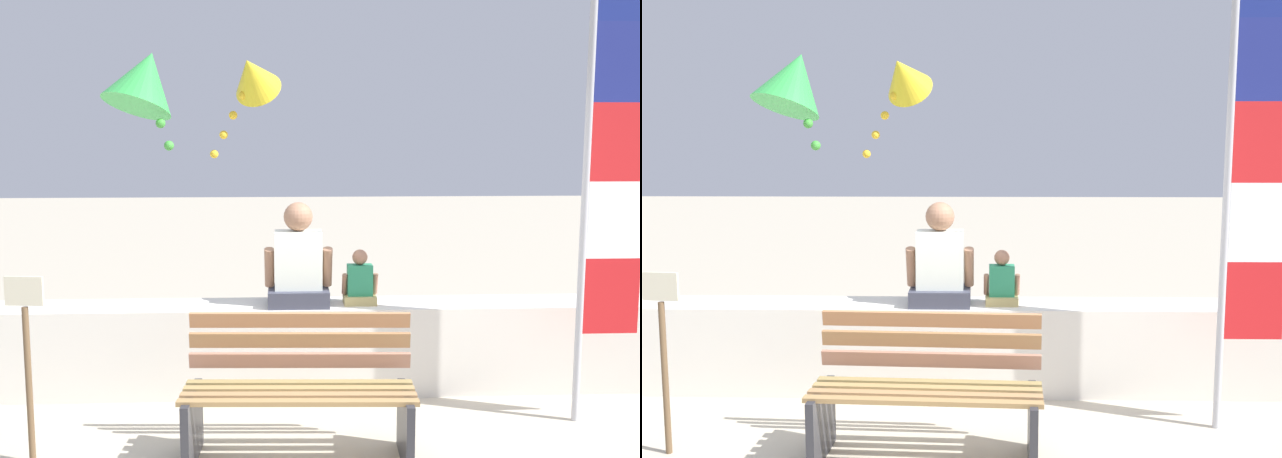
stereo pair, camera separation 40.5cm
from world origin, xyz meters
TOP-DOWN VIEW (x-y plane):
  - seawall_ledge at (0.00, 1.38)m, footprint 6.15×0.49m
  - park_bench at (-0.12, 0.16)m, footprint 1.48×0.68m
  - person_adult at (-0.10, 1.36)m, footprint 0.53×0.39m
  - person_child at (0.39, 1.36)m, footprint 0.29×0.21m
  - flag_banner at (2.02, 0.64)m, footprint 0.45×0.05m
  - kite_green at (-1.36, 1.89)m, footprint 0.92×0.93m
  - kite_yellow at (-0.50, 2.49)m, footprint 0.72×0.68m
  - sign_post at (-1.80, 0.15)m, footprint 0.24×0.05m

SIDE VIEW (x-z plane):
  - seawall_ledge at x=0.00m, z-range 0.00..0.71m
  - park_bench at x=-0.12m, z-range -0.03..0.85m
  - sign_post at x=-1.80m, z-range 0.12..1.30m
  - person_child at x=0.39m, z-range 0.66..1.10m
  - person_adult at x=-0.10m, z-range 0.62..1.43m
  - flag_banner at x=2.02m, z-range 0.22..3.56m
  - kite_green at x=-1.36m, z-range 2.04..2.95m
  - kite_yellow at x=-0.50m, z-range 2.05..3.10m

